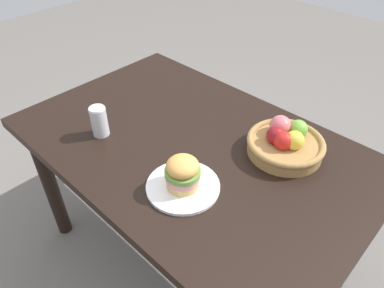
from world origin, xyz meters
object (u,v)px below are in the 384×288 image
sandwich (183,173)px  fruit_basket (285,142)px  soda_can (99,121)px  plate (183,186)px

sandwich → fruit_basket: (0.14, 0.40, -0.03)m
soda_can → sandwich: bearing=1.8°
soda_can → fruit_basket: bearing=34.9°
sandwich → soda_can: sandwich is taller
plate → sandwich: size_ratio=2.09×
sandwich → plate: bearing=0.0°
soda_can → fruit_basket: (0.59, 0.41, -0.02)m
soda_can → fruit_basket: size_ratio=0.43×
sandwich → soda_can: bearing=-178.2°
plate → sandwich: bearing=0.0°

